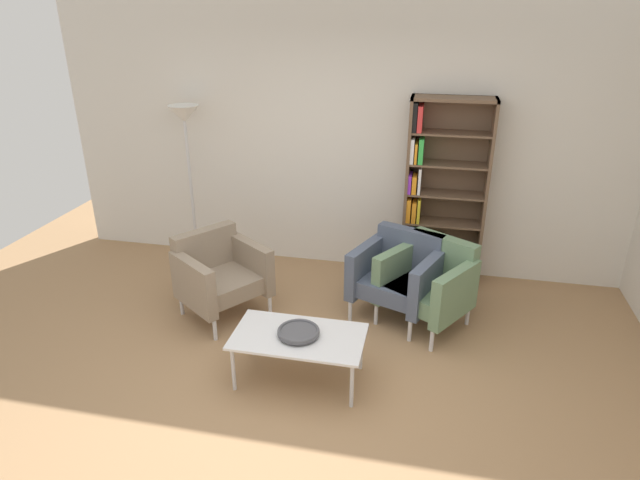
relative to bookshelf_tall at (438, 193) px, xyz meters
name	(u,v)px	position (x,y,z in m)	size (l,w,h in m)	color
ground_plane	(300,403)	(-0.88, -2.25, -0.94)	(8.32, 8.32, 0.00)	#9E7751
plaster_back_panel	(356,135)	(-0.88, 0.21, 0.51)	(6.40, 0.12, 2.90)	silver
bookshelf_tall	(438,193)	(0.00, 0.00, 0.00)	(0.80, 0.30, 1.90)	brown
coffee_table_low	(299,339)	(-0.95, -1.98, -0.57)	(1.00, 0.56, 0.40)	silver
decorative_bowl	(298,331)	(-0.95, -1.98, -0.51)	(0.32, 0.32, 0.05)	#4C4C51
armchair_spare_guest	(399,274)	(-0.30, -0.83, -0.53)	(0.90, 0.86, 0.78)	#4C566B
armchair_by_bookshelf	(219,273)	(-1.92, -1.16, -0.53)	(0.93, 0.95, 0.78)	gray
armchair_corner_red	(429,282)	(-0.02, -0.92, -0.53)	(0.94, 0.92, 0.78)	slate
floor_lamp_torchiere	(186,133)	(-2.63, -0.10, 0.51)	(0.32, 0.32, 1.74)	silver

